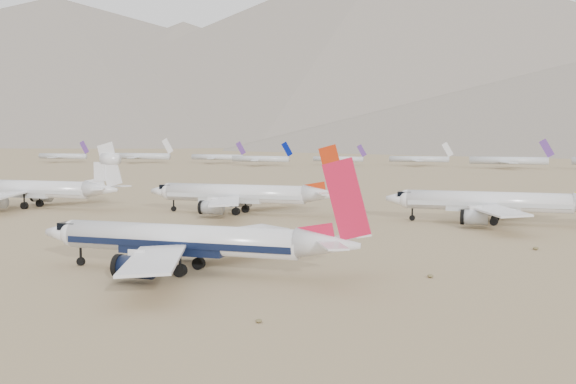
# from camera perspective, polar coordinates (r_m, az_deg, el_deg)

# --- Properties ---
(ground) EXTENTS (7000.00, 7000.00, 0.00)m
(ground) POSITION_cam_1_polar(r_m,az_deg,el_deg) (104.85, -2.36, -6.10)
(ground) COLOR #907753
(ground) RESTS_ON ground
(main_airliner) EXTENTS (46.85, 45.75, 16.53)m
(main_airliner) POSITION_cam_1_polar(r_m,az_deg,el_deg) (101.76, -7.46, -3.87)
(main_airliner) COLOR white
(main_airliner) RESTS_ON ground
(row2_gold_tail) EXTENTS (46.85, 45.82, 16.68)m
(row2_gold_tail) POSITION_cam_1_polar(r_m,az_deg,el_deg) (162.34, 16.25, -0.80)
(row2_gold_tail) COLOR white
(row2_gold_tail) RESTS_ON ground
(row2_orange_tail) EXTENTS (47.94, 46.90, 17.10)m
(row2_orange_tail) POSITION_cam_1_polar(r_m,az_deg,el_deg) (175.43, -3.58, -0.19)
(row2_orange_tail) COLOR white
(row2_orange_tail) RESTS_ON ground
(row2_white_trijet) EXTENTS (49.44, 48.31, 17.52)m
(row2_white_trijet) POSITION_cam_1_polar(r_m,az_deg,el_deg) (200.25, -19.31, 0.23)
(row2_white_trijet) COLOR white
(row2_white_trijet) RESTS_ON ground
(mountain_range) EXTENTS (7354.00, 3024.00, 470.00)m
(mountain_range) POSITION_cam_1_polar(r_m,az_deg,el_deg) (1752.81, 19.97, 9.95)
(mountain_range) COLOR slate
(mountain_range) RESTS_ON ground
(desert_scrub) EXTENTS (261.14, 121.67, 0.65)m
(desert_scrub) POSITION_cam_1_polar(r_m,az_deg,el_deg) (83.22, -8.22, -8.78)
(desert_scrub) COLOR brown
(desert_scrub) RESTS_ON ground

